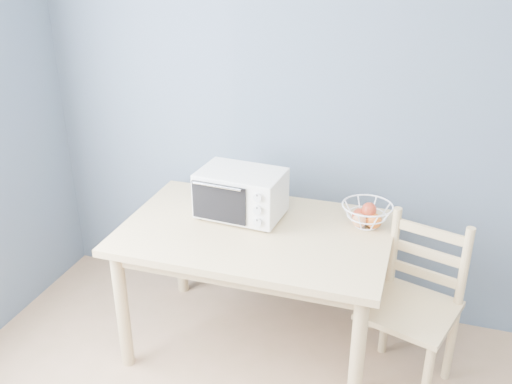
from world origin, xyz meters
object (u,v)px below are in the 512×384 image
(dining_table, at_px, (255,246))
(fruit_basket, at_px, (367,215))
(toaster_oven, at_px, (238,193))
(dining_chair, at_px, (412,309))

(dining_table, relative_size, fruit_basket, 4.28)
(toaster_oven, xyz_separation_m, fruit_basket, (0.69, 0.09, -0.07))
(dining_table, xyz_separation_m, fruit_basket, (0.55, 0.21, 0.17))
(fruit_basket, xyz_separation_m, dining_chair, (0.29, -0.25, -0.37))
(fruit_basket, relative_size, dining_chair, 0.36)
(dining_table, relative_size, dining_chair, 1.54)
(dining_table, height_order, fruit_basket, fruit_basket)
(fruit_basket, bearing_deg, dining_table, -158.74)
(dining_table, distance_m, toaster_oven, 0.30)
(dining_chair, bearing_deg, dining_table, -164.93)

